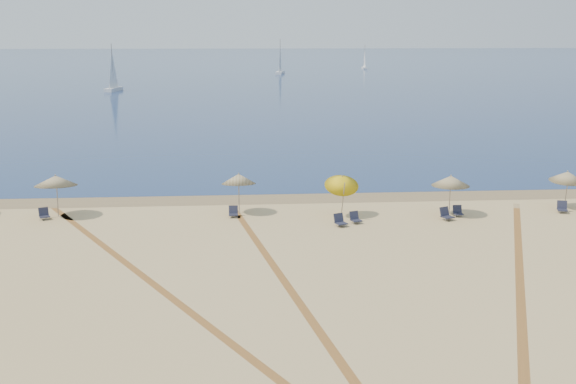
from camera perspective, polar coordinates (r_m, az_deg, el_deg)
The scene contains 18 objects.
ocean at distance 242.10m, azimuth -3.72°, elevation 10.65°, with size 500.00×500.00×0.00m, color #0C2151.
wet_sand at distance 42.14m, azimuth -0.41°, elevation -0.50°, with size 500.00×500.00×0.00m, color olive.
umbrella_1 at distance 39.58m, azimuth -18.59°, elevation 0.89°, with size 2.30×2.34×2.36m.
umbrella_2 at distance 38.30m, azimuth -4.08°, elevation 1.09°, with size 1.90×1.94×2.31m.
umbrella_3 at distance 37.52m, azimuth 4.47°, elevation 0.87°, with size 1.85×1.95×2.65m.
umbrella_4 at distance 38.80m, azimuth 13.26°, elevation 0.91°, with size 2.07×2.07×2.28m.
umbrella_5 at distance 42.37m, azimuth 22.01°, elevation 1.20°, with size 1.95×2.00×2.23m.
chair_2 at distance 39.62m, azimuth -19.45°, elevation -1.73°, with size 0.71×0.76×0.62m.
chair_3 at distance 37.93m, azimuth -4.52°, elevation -1.66°, with size 0.50×0.59×0.60m.
chair_4 at distance 36.14m, azimuth 4.30°, elevation -2.37°, with size 0.74×0.79×0.65m.
chair_5 at distance 36.79m, azimuth 5.55°, elevation -2.14°, with size 0.67×0.72×0.61m.
chair_6 at distance 38.18m, azimuth 12.88°, elevation -1.81°, with size 0.78×0.83×0.68m.
chair_7 at distance 39.08m, azimuth 13.81°, elevation -1.57°, with size 0.51×0.59×0.59m.
chair_8 at distance 41.67m, azimuth 21.66°, elevation -1.19°, with size 0.70×0.76×0.65m.
sailboat_0 at distance 195.91m, azimuth 6.33°, elevation 10.64°, with size 1.31×4.46×6.58m.
sailboat_1 at distance 123.72m, azimuth -14.21°, elevation 9.18°, with size 2.47×5.52×7.97m.
sailboat_2 at distance 170.61m, azimuth -0.65°, elevation 10.55°, with size 2.62×5.77×8.34m.
tire_tracks at distance 27.98m, azimuth 2.07°, elevation -7.60°, with size 52.91×41.24×0.00m.
Camera 1 is at (-2.79, -16.88, 9.85)m, focal length 43.17 mm.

